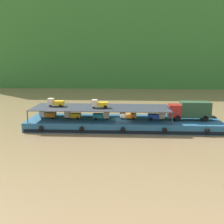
# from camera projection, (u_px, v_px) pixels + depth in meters

# --- Properties ---
(ground_plane) EXTENTS (400.00, 400.00, 0.00)m
(ground_plane) POSITION_uv_depth(u_px,v_px,m) (123.00, 128.00, 44.82)
(ground_plane) COLOR olive
(hillside_far_bank) EXTENTS (121.71, 36.15, 44.08)m
(hillside_far_bank) POSITION_uv_depth(u_px,v_px,m) (126.00, 25.00, 110.19)
(hillside_far_bank) COLOR #33702D
(hillside_far_bank) RESTS_ON ground
(cargo_barge) EXTENTS (32.19, 8.48, 1.50)m
(cargo_barge) POSITION_uv_depth(u_px,v_px,m) (123.00, 123.00, 44.63)
(cargo_barge) COLOR #23567A
(cargo_barge) RESTS_ON ground
(covered_lorry) EXTENTS (7.87, 2.32, 3.10)m
(covered_lorry) POSITION_uv_depth(u_px,v_px,m) (190.00, 110.00, 43.49)
(covered_lorry) COLOR maroon
(covered_lorry) RESTS_ON cargo_barge
(cargo_rack) EXTENTS (22.99, 7.09, 2.00)m
(cargo_rack) POSITION_uv_depth(u_px,v_px,m) (101.00, 108.00, 44.31)
(cargo_rack) COLOR #2D333D
(cargo_rack) RESTS_ON cargo_barge
(mini_truck_lower_stern) EXTENTS (2.76, 1.23, 1.38)m
(mini_truck_lower_stern) POSITION_uv_depth(u_px,v_px,m) (48.00, 114.00, 45.05)
(mini_truck_lower_stern) COLOR orange
(mini_truck_lower_stern) RESTS_ON cargo_barge
(mini_truck_lower_aft) EXTENTS (2.76, 1.23, 1.38)m
(mini_truck_lower_aft) POSITION_uv_depth(u_px,v_px,m) (72.00, 115.00, 44.55)
(mini_truck_lower_aft) COLOR gold
(mini_truck_lower_aft) RESTS_ON cargo_barge
(mini_truck_lower_mid) EXTENTS (2.76, 1.24, 1.38)m
(mini_truck_lower_mid) POSITION_uv_depth(u_px,v_px,m) (101.00, 115.00, 44.14)
(mini_truck_lower_mid) COLOR teal
(mini_truck_lower_mid) RESTS_ON cargo_barge
(mini_truck_lower_fore) EXTENTS (2.76, 1.24, 1.38)m
(mini_truck_lower_fore) POSITION_uv_depth(u_px,v_px,m) (128.00, 115.00, 44.28)
(mini_truck_lower_fore) COLOR orange
(mini_truck_lower_fore) RESTS_ON cargo_barge
(mini_truck_lower_bow) EXTENTS (2.75, 1.21, 1.38)m
(mini_truck_lower_bow) POSITION_uv_depth(u_px,v_px,m) (157.00, 116.00, 43.86)
(mini_truck_lower_bow) COLOR #1E47B7
(mini_truck_lower_bow) RESTS_ON cargo_barge
(mini_truck_upper_stern) EXTENTS (2.77, 1.25, 1.38)m
(mini_truck_upper_stern) POSITION_uv_depth(u_px,v_px,m) (56.00, 102.00, 44.92)
(mini_truck_upper_stern) COLOR gold
(mini_truck_upper_stern) RESTS_ON cargo_rack
(mini_truck_upper_mid) EXTENTS (2.79, 1.30, 1.38)m
(mini_truck_upper_mid) POSITION_uv_depth(u_px,v_px,m) (100.00, 104.00, 43.57)
(mini_truck_upper_mid) COLOR gold
(mini_truck_upper_mid) RESTS_ON cargo_rack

